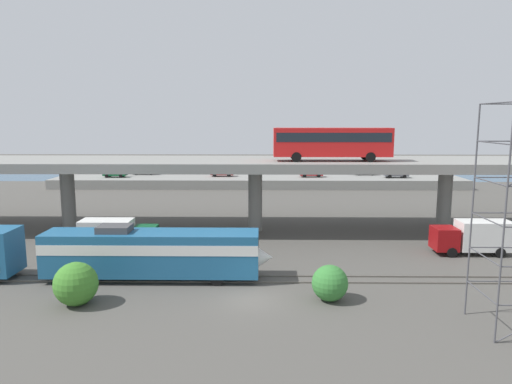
{
  "coord_description": "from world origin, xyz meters",
  "views": [
    {
      "loc": [
        0.77,
        -29.91,
        12.04
      ],
      "look_at": [
        0.01,
        24.93,
        3.44
      ],
      "focal_mm": 32.84,
      "sensor_mm": 36.0,
      "label": 1
    }
  ],
  "objects_px": {
    "parked_car_2": "(396,173)",
    "parked_car_4": "(311,173)",
    "transit_bus_on_overpass": "(332,141)",
    "service_truck_east": "(117,235)",
    "service_truck_west": "(474,236)",
    "parked_car_0": "(222,172)",
    "parked_car_3": "(144,170)",
    "train_locomotive": "(162,251)",
    "parked_car_1": "(365,171)",
    "parked_car_5": "(115,173)"
  },
  "relations": [
    {
      "from": "train_locomotive",
      "to": "parked_car_5",
      "type": "height_order",
      "value": "train_locomotive"
    },
    {
      "from": "service_truck_west",
      "to": "parked_car_3",
      "type": "distance_m",
      "value": 62.13
    },
    {
      "from": "transit_bus_on_overpass",
      "to": "parked_car_3",
      "type": "distance_m",
      "value": 49.56
    },
    {
      "from": "transit_bus_on_overpass",
      "to": "parked_car_2",
      "type": "bearing_deg",
      "value": -115.48
    },
    {
      "from": "train_locomotive",
      "to": "parked_car_3",
      "type": "relative_size",
      "value": 3.8
    },
    {
      "from": "transit_bus_on_overpass",
      "to": "service_truck_west",
      "type": "bearing_deg",
      "value": 148.47
    },
    {
      "from": "transit_bus_on_overpass",
      "to": "service_truck_east",
      "type": "distance_m",
      "value": 23.06
    },
    {
      "from": "service_truck_east",
      "to": "parked_car_1",
      "type": "height_order",
      "value": "parked_car_1"
    },
    {
      "from": "transit_bus_on_overpass",
      "to": "parked_car_4",
      "type": "relative_size",
      "value": 2.93
    },
    {
      "from": "parked_car_0",
      "to": "parked_car_1",
      "type": "xyz_separation_m",
      "value": [
        26.49,
        2.61,
        -0.0
      ]
    },
    {
      "from": "service_truck_west",
      "to": "parked_car_2",
      "type": "bearing_deg",
      "value": -96.53
    },
    {
      "from": "parked_car_3",
      "to": "parked_car_5",
      "type": "xyz_separation_m",
      "value": [
        -4.19,
        -4.23,
        -0.0
      ]
    },
    {
      "from": "parked_car_2",
      "to": "transit_bus_on_overpass",
      "type": "bearing_deg",
      "value": -115.48
    },
    {
      "from": "parked_car_1",
      "to": "parked_car_2",
      "type": "xyz_separation_m",
      "value": [
        4.64,
        -4.15,
        0.0
      ]
    },
    {
      "from": "service_truck_east",
      "to": "parked_car_5",
      "type": "relative_size",
      "value": 1.68
    },
    {
      "from": "train_locomotive",
      "to": "service_truck_west",
      "type": "xyz_separation_m",
      "value": [
        26.46,
        7.1,
        -0.55
      ]
    },
    {
      "from": "service_truck_east",
      "to": "parked_car_4",
      "type": "bearing_deg",
      "value": 62.89
    },
    {
      "from": "transit_bus_on_overpass",
      "to": "parked_car_2",
      "type": "height_order",
      "value": "transit_bus_on_overpass"
    },
    {
      "from": "transit_bus_on_overpass",
      "to": "parked_car_0",
      "type": "height_order",
      "value": "transit_bus_on_overpass"
    },
    {
      "from": "parked_car_0",
      "to": "parked_car_2",
      "type": "height_order",
      "value": "same"
    },
    {
      "from": "service_truck_east",
      "to": "parked_car_2",
      "type": "xyz_separation_m",
      "value": [
        36.99,
        42.26,
        0.76
      ]
    },
    {
      "from": "service_truck_west",
      "to": "train_locomotive",
      "type": "bearing_deg",
      "value": 15.01
    },
    {
      "from": "parked_car_1",
      "to": "parked_car_4",
      "type": "relative_size",
      "value": 1.0
    },
    {
      "from": "parked_car_0",
      "to": "parked_car_3",
      "type": "height_order",
      "value": "same"
    },
    {
      "from": "train_locomotive",
      "to": "parked_car_2",
      "type": "xyz_separation_m",
      "value": [
        31.3,
        49.36,
        0.21
      ]
    },
    {
      "from": "parked_car_3",
      "to": "parked_car_0",
      "type": "bearing_deg",
      "value": -10.13
    },
    {
      "from": "train_locomotive",
      "to": "service_truck_west",
      "type": "distance_m",
      "value": 27.4
    },
    {
      "from": "parked_car_2",
      "to": "service_truck_west",
      "type": "bearing_deg",
      "value": -96.53
    },
    {
      "from": "service_truck_east",
      "to": "parked_car_3",
      "type": "bearing_deg",
      "value": 101.07
    },
    {
      "from": "parked_car_2",
      "to": "parked_car_4",
      "type": "relative_size",
      "value": 1.02
    },
    {
      "from": "parked_car_1",
      "to": "parked_car_2",
      "type": "relative_size",
      "value": 0.98
    },
    {
      "from": "parked_car_5",
      "to": "transit_bus_on_overpass",
      "type": "bearing_deg",
      "value": 133.84
    },
    {
      "from": "train_locomotive",
      "to": "parked_car_1",
      "type": "xyz_separation_m",
      "value": [
        26.66,
        53.51,
        0.21
      ]
    },
    {
      "from": "parked_car_3",
      "to": "parked_car_4",
      "type": "distance_m",
      "value": 31.32
    },
    {
      "from": "parked_car_0",
      "to": "parked_car_1",
      "type": "height_order",
      "value": "same"
    },
    {
      "from": "service_truck_west",
      "to": "parked_car_5",
      "type": "height_order",
      "value": "parked_car_5"
    },
    {
      "from": "transit_bus_on_overpass",
      "to": "train_locomotive",
      "type": "bearing_deg",
      "value": 44.47
    },
    {
      "from": "train_locomotive",
      "to": "parked_car_4",
      "type": "bearing_deg",
      "value": 71.94
    },
    {
      "from": "train_locomotive",
      "to": "parked_car_5",
      "type": "relative_size",
      "value": 4.22
    },
    {
      "from": "service_truck_west",
      "to": "parked_car_3",
      "type": "bearing_deg",
      "value": -48.41
    },
    {
      "from": "service_truck_west",
      "to": "parked_car_5",
      "type": "relative_size",
      "value": 1.68
    },
    {
      "from": "service_truck_west",
      "to": "service_truck_east",
      "type": "xyz_separation_m",
      "value": [
        -32.15,
        0.0,
        0.0
      ]
    },
    {
      "from": "train_locomotive",
      "to": "parked_car_5",
      "type": "xyz_separation_m",
      "value": [
        -18.96,
        49.34,
        0.21
      ]
    },
    {
      "from": "parked_car_0",
      "to": "parked_car_3",
      "type": "relative_size",
      "value": 0.93
    },
    {
      "from": "parked_car_4",
      "to": "parked_car_5",
      "type": "relative_size",
      "value": 1.01
    },
    {
      "from": "service_truck_west",
      "to": "parked_car_5",
      "type": "xyz_separation_m",
      "value": [
        -45.43,
        42.24,
        0.76
      ]
    },
    {
      "from": "service_truck_west",
      "to": "parked_car_0",
      "type": "distance_m",
      "value": 51.09
    },
    {
      "from": "parked_car_0",
      "to": "service_truck_west",
      "type": "bearing_deg",
      "value": 120.97
    },
    {
      "from": "transit_bus_on_overpass",
      "to": "parked_car_0",
      "type": "distance_m",
      "value": 39.98
    },
    {
      "from": "parked_car_1",
      "to": "parked_car_5",
      "type": "bearing_deg",
      "value": -174.78
    }
  ]
}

